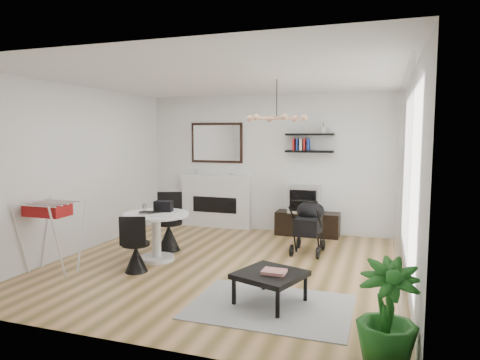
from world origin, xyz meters
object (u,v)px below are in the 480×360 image
(tv_console, at_px, (307,224))
(crt_tv, at_px, (305,199))
(fireplace, at_px, (216,194))
(stroller, at_px, (309,228))
(dining_table, at_px, (156,229))
(drying_rack, at_px, (52,235))
(coffee_table, at_px, (270,276))
(potted_plant, at_px, (387,313))

(tv_console, bearing_deg, crt_tv, -176.71)
(fireplace, xyz_separation_m, stroller, (2.15, -1.31, -0.29))
(dining_table, bearing_deg, drying_rack, -138.09)
(tv_console, relative_size, crt_tv, 2.07)
(stroller, bearing_deg, coffee_table, -89.95)
(coffee_table, distance_m, potted_plant, 1.58)
(crt_tv, bearing_deg, tv_console, 3.29)
(crt_tv, distance_m, stroller, 1.23)
(tv_console, distance_m, dining_table, 3.04)
(potted_plant, bearing_deg, crt_tv, 108.48)
(fireplace, relative_size, potted_plant, 2.43)
(dining_table, bearing_deg, crt_tv, 51.90)
(dining_table, xyz_separation_m, coffee_table, (2.07, -1.09, -0.16))
(fireplace, distance_m, drying_rack, 3.64)
(dining_table, bearing_deg, coffee_table, -27.64)
(fireplace, bearing_deg, stroller, -31.30)
(tv_console, height_order, drying_rack, drying_rack)
(tv_console, bearing_deg, fireplace, 175.78)
(tv_console, relative_size, coffee_table, 1.38)
(tv_console, distance_m, coffee_table, 3.45)
(crt_tv, xyz_separation_m, coffee_table, (0.23, -3.44, -0.38))
(dining_table, xyz_separation_m, drying_rack, (-1.09, -0.98, 0.04))
(dining_table, bearing_deg, potted_plant, -31.65)
(tv_console, xyz_separation_m, potted_plant, (1.41, -4.41, 0.22))
(stroller, height_order, potted_plant, stroller)
(drying_rack, bearing_deg, potted_plant, -14.07)
(drying_rack, bearing_deg, fireplace, 72.69)
(crt_tv, relative_size, stroller, 0.62)
(drying_rack, height_order, potted_plant, drying_rack)
(crt_tv, distance_m, potted_plant, 4.65)
(fireplace, distance_m, crt_tv, 1.88)
(stroller, xyz_separation_m, coffee_table, (-0.05, -2.28, -0.08))
(potted_plant, bearing_deg, drying_rack, 166.34)
(dining_table, bearing_deg, stroller, 29.32)
(tv_console, bearing_deg, dining_table, -128.91)
(dining_table, relative_size, drying_rack, 1.00)
(crt_tv, distance_m, coffee_table, 3.47)
(fireplace, xyz_separation_m, coffee_table, (2.10, -3.59, -0.36))
(dining_table, bearing_deg, tv_console, 51.09)
(drying_rack, bearing_deg, stroller, 33.62)
(crt_tv, bearing_deg, dining_table, -128.10)
(dining_table, distance_m, potted_plant, 3.90)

